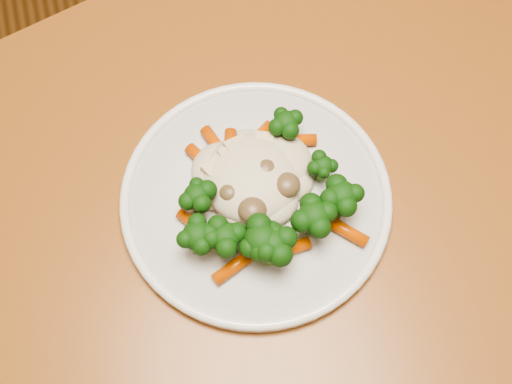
# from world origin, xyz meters

# --- Properties ---
(dining_table) EXTENTS (1.25, 1.00, 0.75)m
(dining_table) POSITION_xyz_m (-0.27, 0.14, 0.64)
(dining_table) COLOR #955522
(dining_table) RESTS_ON ground
(plate) EXTENTS (0.26, 0.26, 0.01)m
(plate) POSITION_xyz_m (-0.36, 0.16, 0.76)
(plate) COLOR white
(plate) RESTS_ON dining_table
(meal) EXTENTS (0.18, 0.17, 0.05)m
(meal) POSITION_xyz_m (-0.35, 0.15, 0.78)
(meal) COLOR beige
(meal) RESTS_ON plate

